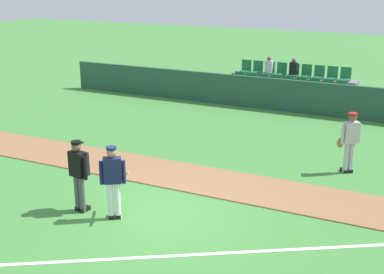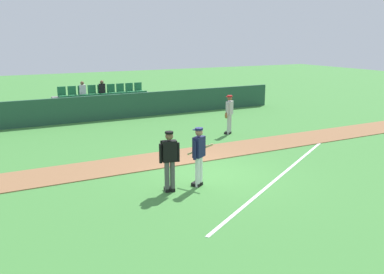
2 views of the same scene
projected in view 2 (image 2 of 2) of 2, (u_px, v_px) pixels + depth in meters
ground_plane at (209, 175)px, 13.12m from camera, size 80.00×80.00×0.00m
infield_dirt_path at (179, 157)px, 15.04m from camera, size 28.00×1.87×0.03m
foul_line_chalk at (293, 166)px, 14.04m from camera, size 10.32×6.29×0.01m
dugout_fence at (112, 107)px, 21.82m from camera, size 20.00×0.16×1.32m
stadium_bleachers at (105, 106)px, 23.11m from camera, size 5.55×2.10×1.90m
batter_navy_jersey at (199, 154)px, 11.95m from camera, size 0.74×0.70×1.76m
umpire_home_plate at (169, 158)px, 11.51m from camera, size 0.58×0.36×1.76m
runner_grey_jersey at (229, 113)px, 18.39m from camera, size 0.61×0.47×1.76m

